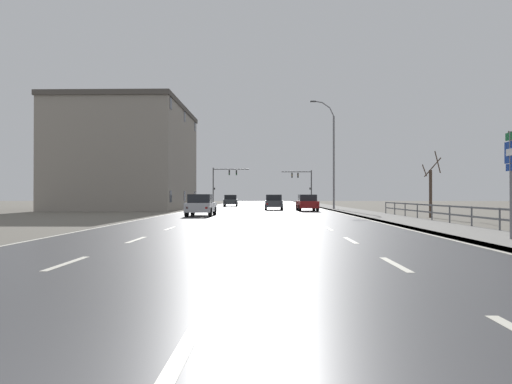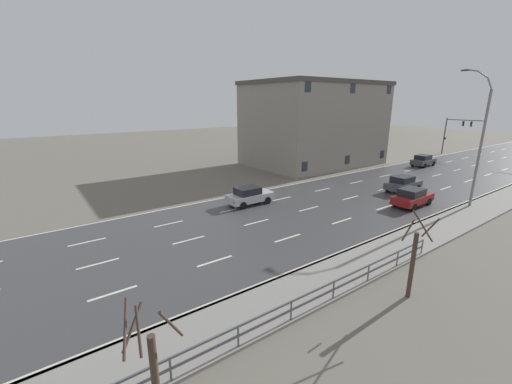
{
  "view_description": "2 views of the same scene",
  "coord_description": "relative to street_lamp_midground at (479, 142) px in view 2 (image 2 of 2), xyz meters",
  "views": [
    {
      "loc": [
        0.79,
        -2.72,
        1.48
      ],
      "look_at": [
        -0.51,
        53.44,
        1.9
      ],
      "focal_mm": 33.43,
      "sensor_mm": 36.0,
      "label": 1
    },
    {
      "loc": [
        18.12,
        15.94,
        8.69
      ],
      "look_at": [
        0.0,
        28.96,
        2.37
      ],
      "focal_mm": 22.59,
      "sensor_mm": 36.0,
      "label": 2
    }
  ],
  "objects": [
    {
      "name": "ground_plane",
      "position": [
        -7.45,
        2.12,
        -5.54
      ],
      "size": [
        160.0,
        160.0,
        0.12
      ],
      "color": "#666056"
    },
    {
      "name": "road_asphalt_strip",
      "position": [
        -7.45,
        14.11,
        -5.47
      ],
      "size": [
        14.0,
        120.0,
        0.03
      ],
      "color": "#3D3D3F",
      "rests_on": "ground"
    },
    {
      "name": "guardrail",
      "position": [
        2.4,
        -26.06,
        -4.78
      ],
      "size": [
        0.07,
        27.99,
        1.0
      ],
      "color": "#515459",
      "rests_on": "ground"
    },
    {
      "name": "street_lamp_midground",
      "position": [
        0.0,
        0.0,
        0.0
      ],
      "size": [
        2.49,
        0.24,
        11.19
      ],
      "color": "slate",
      "rests_on": "ground"
    },
    {
      "name": "traffic_signal_left",
      "position": [
        -13.87,
        28.03,
        -1.31
      ],
      "size": [
        5.87,
        0.36,
        5.98
      ],
      "color": "#38383A",
      "rests_on": "ground"
    },
    {
      "name": "car_far_right",
      "position": [
        -2.89,
        -3.76,
        -4.68
      ],
      "size": [
        1.94,
        4.15,
        1.57
      ],
      "rotation": [
        0.0,
        0.0,
        0.03
      ],
      "color": "maroon",
      "rests_on": "ground"
    },
    {
      "name": "car_distant",
      "position": [
        -11.37,
        -14.8,
        -4.68
      ],
      "size": [
        1.87,
        4.12,
        1.57
      ],
      "rotation": [
        0.0,
        0.0,
        -0.01
      ],
      "color": "#B7B7BC",
      "rests_on": "ground"
    },
    {
      "name": "car_near_right",
      "position": [
        -5.97,
        0.02,
        -4.68
      ],
      "size": [
        1.86,
        4.11,
        1.57
      ],
      "rotation": [
        0.0,
        0.0,
        -0.01
      ],
      "color": "#474C51",
      "rests_on": "ground"
    },
    {
      "name": "car_far_left",
      "position": [
        -11.48,
        14.43,
        -4.68
      ],
      "size": [
        1.96,
        4.16,
        1.57
      ],
      "rotation": [
        0.0,
        0.0,
        0.04
      ],
      "color": "#474C51",
      "rests_on": "ground"
    },
    {
      "name": "brick_building",
      "position": [
        -21.96,
        3.5,
        0.16
      ],
      "size": [
        12.7,
        17.88,
        11.26
      ],
      "color": "gray",
      "rests_on": "ground"
    },
    {
      "name": "bare_tree_near",
      "position": [
        4.05,
        -28.26,
        -3.47
      ],
      "size": [
        1.46,
        1.53,
        4.45
      ],
      "color": "#423328",
      "rests_on": "ground"
    },
    {
      "name": "bare_tree_mid",
      "position": [
        4.25,
        -16.68,
        -3.62
      ],
      "size": [
        1.22,
        1.55,
        4.4
      ],
      "color": "#423328",
      "rests_on": "ground"
    }
  ]
}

